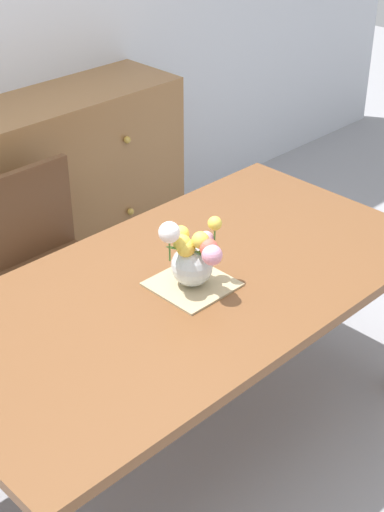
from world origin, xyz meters
TOP-DOWN VIEW (x-y plane):
  - ground_plane at (0.00, 0.00)m, footprint 12.00×12.00m
  - dining_table at (0.00, 0.00)m, footprint 1.90×0.99m
  - chair_far at (-0.02, 0.84)m, footprint 0.42×0.42m
  - dresser at (0.36, 1.33)m, footprint 1.40×0.47m
  - placemat at (0.01, -0.03)m, footprint 0.26×0.26m
  - flower_vase at (0.00, -0.03)m, footprint 0.23×0.27m

SIDE VIEW (x-z plane):
  - ground_plane at x=0.00m, z-range 0.00..0.00m
  - dresser at x=0.36m, z-range 0.00..1.00m
  - chair_far at x=-0.02m, z-range 0.07..0.97m
  - dining_table at x=0.00m, z-range 0.30..1.06m
  - placemat at x=0.01m, z-range 0.76..0.77m
  - flower_vase at x=0.00m, z-range 0.75..1.02m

